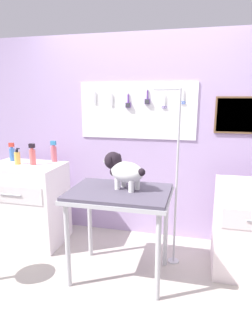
{
  "coord_description": "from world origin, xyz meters",
  "views": [
    {
      "loc": [
        0.62,
        -2.05,
        1.63
      ],
      "look_at": [
        0.03,
        0.32,
        1.04
      ],
      "focal_mm": 31.71,
      "sensor_mm": 36.0,
      "label": 1
    }
  ],
  "objects_px": {
    "counter_left": "(28,204)",
    "detangler_spray": "(12,153)",
    "grooming_arm": "(175,186)",
    "cabinet_right": "(252,229)",
    "grooming_table": "(119,200)",
    "dog": "(123,170)"
  },
  "relations": [
    {
      "from": "cabinet_right",
      "to": "detangler_spray",
      "type": "distance_m",
      "value": 2.68
    },
    {
      "from": "dog",
      "to": "detangler_spray",
      "type": "bearing_deg",
      "value": 161.1
    },
    {
      "from": "grooming_table",
      "to": "cabinet_right",
      "type": "xyz_separation_m",
      "value": [
        1.18,
        0.34,
        -0.3
      ]
    },
    {
      "from": "grooming_table",
      "to": "grooming_arm",
      "type": "bearing_deg",
      "value": 37.07
    },
    {
      "from": "dog",
      "to": "cabinet_right",
      "type": "height_order",
      "value": "dog"
    },
    {
      "from": "cabinet_right",
      "to": "counter_left",
      "type": "bearing_deg",
      "value": 178.43
    },
    {
      "from": "grooming_arm",
      "to": "dog",
      "type": "distance_m",
      "value": 0.57
    },
    {
      "from": "grooming_arm",
      "to": "cabinet_right",
      "type": "xyz_separation_m",
      "value": [
        0.72,
        -0.0,
        -0.36
      ]
    },
    {
      "from": "grooming_arm",
      "to": "counter_left",
      "type": "height_order",
      "value": "grooming_arm"
    },
    {
      "from": "grooming_table",
      "to": "detangler_spray",
      "type": "relative_size",
      "value": 4.3
    },
    {
      "from": "grooming_arm",
      "to": "counter_left",
      "type": "distance_m",
      "value": 1.68
    },
    {
      "from": "grooming_table",
      "to": "cabinet_right",
      "type": "height_order",
      "value": "cabinet_right"
    },
    {
      "from": "counter_left",
      "to": "detangler_spray",
      "type": "bearing_deg",
      "value": 148.85
    },
    {
      "from": "grooming_table",
      "to": "grooming_arm",
      "type": "relative_size",
      "value": 0.53
    },
    {
      "from": "grooming_arm",
      "to": "counter_left",
      "type": "bearing_deg",
      "value": 177.89
    },
    {
      "from": "grooming_arm",
      "to": "detangler_spray",
      "type": "xyz_separation_m",
      "value": [
        -1.89,
        0.21,
        0.2
      ]
    },
    {
      "from": "grooming_arm",
      "to": "detangler_spray",
      "type": "distance_m",
      "value": 1.91
    },
    {
      "from": "cabinet_right",
      "to": "detangler_spray",
      "type": "height_order",
      "value": "detangler_spray"
    },
    {
      "from": "dog",
      "to": "detangler_spray",
      "type": "xyz_separation_m",
      "value": [
        -1.45,
        0.5,
        -0.01
      ]
    },
    {
      "from": "grooming_table",
      "to": "counter_left",
      "type": "distance_m",
      "value": 1.28
    },
    {
      "from": "detangler_spray",
      "to": "dog",
      "type": "bearing_deg",
      "value": -18.9
    },
    {
      "from": "detangler_spray",
      "to": "grooming_table",
      "type": "bearing_deg",
      "value": -21.28
    }
  ]
}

